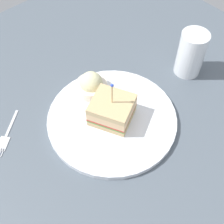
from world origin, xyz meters
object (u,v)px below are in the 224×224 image
Objects in this scene: coleslaw_bowl at (91,85)px; fork at (5,137)px; plate at (112,119)px; drink_glass at (190,56)px; sandwich_half_center at (114,109)px.

coleslaw_bowl is 0.74× the size of fork.
drink_glass is at bearing 177.22° from plate.
plate is 2.87× the size of fork.
fork is (46.45, -13.76, -5.18)cm from drink_glass.
sandwich_half_center is 1.12× the size of fork.
drink_glass is (-23.76, 10.60, 1.96)cm from coleslaw_bowl.
sandwich_half_center is (-0.37, 0.20, 3.47)cm from plate.
coleslaw_bowl is 26.09cm from drink_glass.
sandwich_half_center is 0.97× the size of drink_glass.
drink_glass is at bearing 163.50° from fork.
coleslaw_bowl is at bearing -98.23° from sandwich_half_center.
drink_glass reaches higher than plate.
drink_glass reaches higher than fork.
plate is 9.90cm from coleslaw_bowl.
coleslaw_bowl is at bearing -100.60° from plate.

